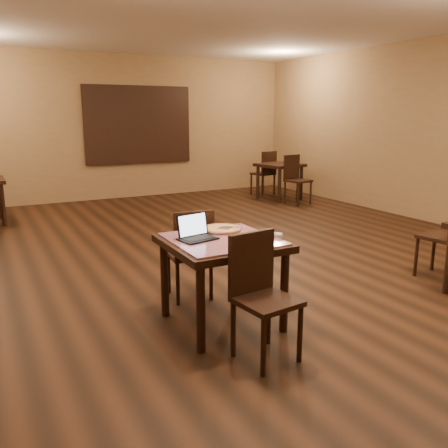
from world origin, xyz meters
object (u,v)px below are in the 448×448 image
other_table_a_chair_far (266,171)px  laptop (195,232)px  pizza_pan (222,230)px  chair_main_near (260,288)px  other_table_a (280,170)px  other_table_a_chair_near (295,176)px  tiled_table (222,250)px  chair_main_far (191,249)px

other_table_a_chair_far → laptop: bearing=41.6°
other_table_a_chair_far → pizza_pan: bearing=43.1°
chair_main_near → other_table_a: bearing=46.7°
laptop → other_table_a: bearing=37.7°
chair_main_near → pizza_pan: 0.90m
other_table_a_chair_near → other_table_a_chair_far: 1.15m
pizza_pan → other_table_a_chair_near: (3.81, 4.10, -0.21)m
pizza_pan → other_table_a_chair_far: size_ratio=0.33×
tiled_table → chair_main_far: 0.64m
tiled_table → pizza_pan: size_ratio=2.82×
chair_main_near → tiled_table: bearing=81.3°
other_table_a_chair_near → laptop: bearing=-144.9°
chair_main_far → other_table_a_chair_near: size_ratio=0.92×
chair_main_far → laptop: (-0.19, -0.52, 0.31)m
tiled_table → pizza_pan: bearing=63.4°
tiled_table → chair_main_near: chair_main_near is taller
tiled_table → chair_main_far: chair_main_far is taller
chair_main_near → other_table_a_chair_far: size_ratio=0.95×
chair_main_far → tiled_table: bearing=97.4°
tiled_table → other_table_a: bearing=51.2°
tiled_table → other_table_a_chair_far: bearing=54.2°
pizza_pan → other_table_a_chair_far: (3.84, 5.24, -0.21)m
chair_main_far → other_table_a: bearing=-126.1°
other_table_a → other_table_a_chair_far: size_ratio=0.96×
laptop → other_table_a_chair_far: size_ratio=0.34×
other_table_a → other_table_a_chair_far: bearing=77.7°
chair_main_far → pizza_pan: chair_main_far is taller
chair_main_near → other_table_a: (3.95, 5.53, 0.10)m
tiled_table → chair_main_far: bearing=90.8°
pizza_pan → other_table_a_chair_near: size_ratio=0.33×
chair_main_near → other_table_a_chair_far: (3.97, 6.10, 0.03)m
other_table_a_chair_near → other_table_a_chair_far: same height
chair_main_near → laptop: laptop is taller
other_table_a_chair_near → other_table_a: bearing=77.7°
chair_main_near → other_table_a_chair_near: (3.94, 4.96, 0.03)m
chair_main_far → other_table_a: size_ratio=0.95×
other_table_a_chair_near → tiled_table: bearing=-142.9°
tiled_table → chair_main_near: bearing=-91.0°
tiled_table → other_table_a_chair_far: 6.77m
laptop → pizza_pan: laptop is taller
other_table_a_chair_far → other_table_a_chair_near: bearing=77.7°
chair_main_far → other_table_a_chair_far: (3.97, 4.86, 0.04)m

